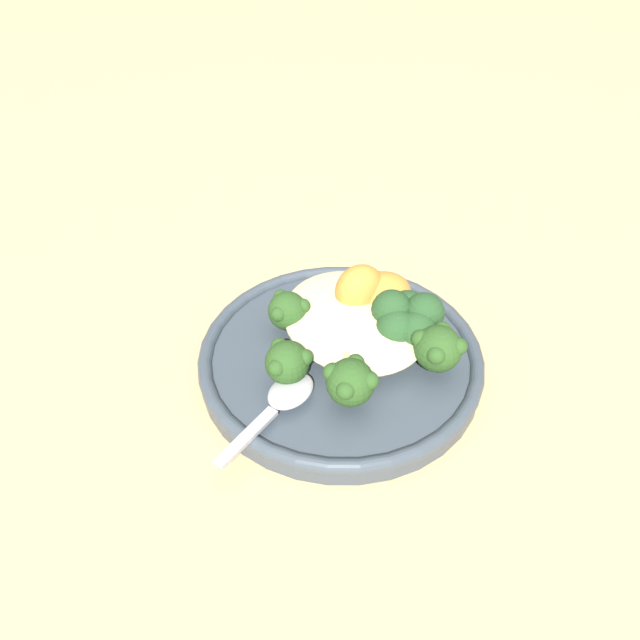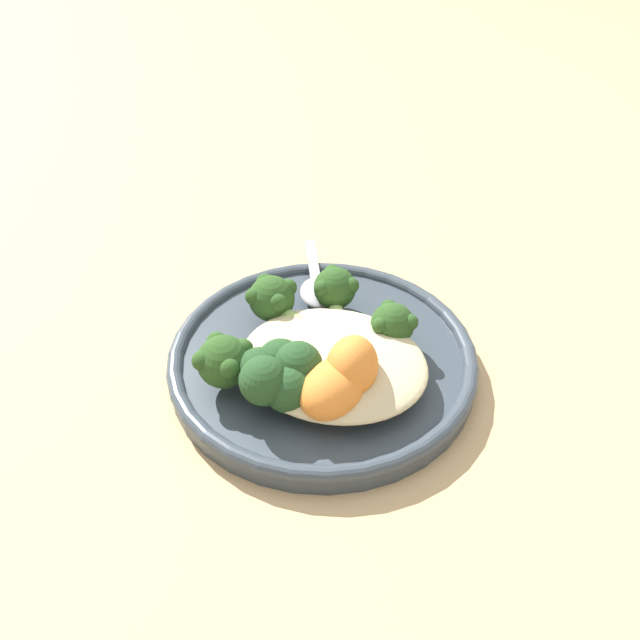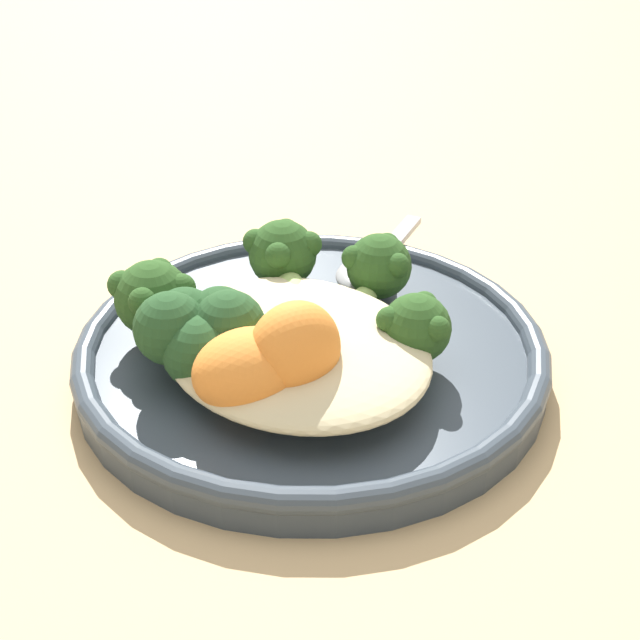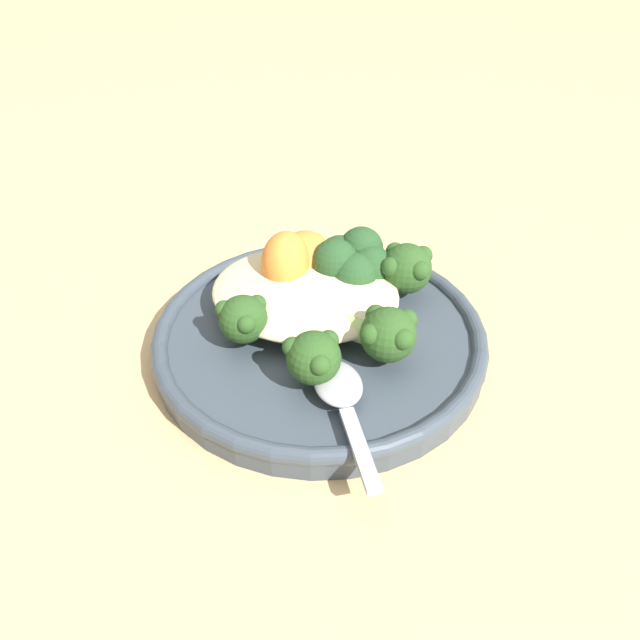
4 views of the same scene
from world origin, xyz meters
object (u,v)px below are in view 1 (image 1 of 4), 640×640
at_px(plate, 340,358).
at_px(broccoli_stalk_1, 297,356).
at_px(broccoli_stalk_2, 349,368).
at_px(sweet_potato_chunk_1, 359,290).
at_px(broccoli_stalk_3, 423,345).
at_px(quinoa_mound, 357,322).
at_px(broccoli_stalk_0, 299,314).
at_px(spoon, 284,398).
at_px(sweet_potato_chunk_0, 382,293).
at_px(kale_tuft, 407,318).

distance_m(plate, broccoli_stalk_1, 0.05).
relative_size(broccoli_stalk_2, sweet_potato_chunk_1, 2.34).
bearing_deg(broccoli_stalk_3, sweet_potato_chunk_1, 157.95).
bearing_deg(quinoa_mound, broccoli_stalk_0, -125.65).
bearing_deg(spoon, plate, 177.85).
bearing_deg(sweet_potato_chunk_1, broccoli_stalk_0, -95.90).
xyz_separation_m(sweet_potato_chunk_0, sweet_potato_chunk_1, (-0.01, -0.02, 0.01)).
xyz_separation_m(broccoli_stalk_2, spoon, (-0.01, -0.05, -0.01)).
xyz_separation_m(sweet_potato_chunk_1, spoon, (0.07, -0.10, -0.02)).
bearing_deg(plate, sweet_potato_chunk_1, 133.12).
xyz_separation_m(broccoli_stalk_3, kale_tuft, (-0.03, 0.00, 0.00)).
bearing_deg(kale_tuft, quinoa_mound, -124.89).
bearing_deg(broccoli_stalk_3, kale_tuft, 138.60).
xyz_separation_m(broccoli_stalk_1, sweet_potato_chunk_1, (-0.04, 0.08, 0.01)).
relative_size(broccoli_stalk_0, broccoli_stalk_1, 0.74).
height_order(broccoli_stalk_0, broccoli_stalk_3, broccoli_stalk_3).
bearing_deg(broccoli_stalk_1, broccoli_stalk_2, 111.18).
distance_m(broccoli_stalk_1, sweet_potato_chunk_0, 0.10).
height_order(broccoli_stalk_3, kale_tuft, kale_tuft).
xyz_separation_m(plate, sweet_potato_chunk_1, (-0.04, 0.04, 0.03)).
distance_m(broccoli_stalk_0, broccoli_stalk_2, 0.08).
distance_m(broccoli_stalk_3, sweet_potato_chunk_0, 0.07).
bearing_deg(broccoli_stalk_1, kale_tuft, 152.99).
height_order(broccoli_stalk_1, kale_tuft, kale_tuft).
bearing_deg(quinoa_mound, kale_tuft, 55.11).
distance_m(quinoa_mound, kale_tuft, 0.04).
xyz_separation_m(plate, spoon, (0.03, -0.07, 0.01)).
bearing_deg(broccoli_stalk_0, kale_tuft, 179.98).
xyz_separation_m(broccoli_stalk_0, broccoli_stalk_3, (0.08, 0.07, 0.00)).
xyz_separation_m(broccoli_stalk_2, kale_tuft, (-0.02, 0.07, 0.00)).
height_order(quinoa_mound, broccoli_stalk_0, broccoli_stalk_0).
bearing_deg(sweet_potato_chunk_1, plate, -46.88).
relative_size(broccoli_stalk_1, sweet_potato_chunk_0, 1.95).
xyz_separation_m(quinoa_mound, kale_tuft, (0.02, 0.03, 0.01)).
xyz_separation_m(broccoli_stalk_1, broccoli_stalk_3, (0.04, 0.09, 0.00)).
bearing_deg(plate, broccoli_stalk_0, -156.63).
height_order(plate, broccoli_stalk_3, broccoli_stalk_3).
xyz_separation_m(quinoa_mound, broccoli_stalk_3, (0.05, 0.03, 0.01)).
bearing_deg(spoon, broccoli_stalk_0, -150.77).
bearing_deg(quinoa_mound, plate, -61.68).
bearing_deg(sweet_potato_chunk_0, broccoli_stalk_2, -48.00).
bearing_deg(broccoli_stalk_2, sweet_potato_chunk_0, 157.88).
height_order(broccoli_stalk_0, sweet_potato_chunk_0, sweet_potato_chunk_0).
bearing_deg(quinoa_mound, broccoli_stalk_3, 28.24).
relative_size(quinoa_mound, broccoli_stalk_3, 1.25).
distance_m(broccoli_stalk_1, broccoli_stalk_3, 0.10).
bearing_deg(plate, broccoli_stalk_1, -83.69).
height_order(broccoli_stalk_3, sweet_potato_chunk_1, sweet_potato_chunk_1).
xyz_separation_m(broccoli_stalk_3, spoon, (-0.01, -0.12, -0.01)).
xyz_separation_m(broccoli_stalk_0, kale_tuft, (0.05, 0.07, 0.00)).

